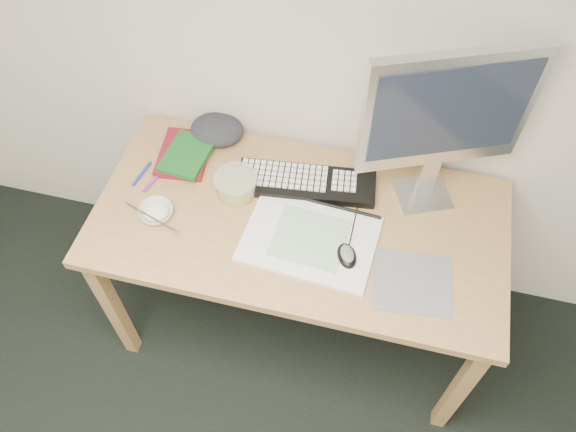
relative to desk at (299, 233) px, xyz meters
name	(u,v)px	position (x,y,z in m)	size (l,w,h in m)	color
desk	(299,233)	(0.00, 0.00, 0.00)	(1.40, 0.70, 0.75)	tan
mousepad	(412,282)	(0.40, -0.15, 0.08)	(0.24, 0.22, 0.00)	gray
sketchpad	(310,239)	(0.05, -0.07, 0.09)	(0.43, 0.31, 0.01)	white
keyboard	(306,183)	(-0.01, 0.15, 0.10)	(0.49, 0.15, 0.03)	black
monitor	(447,116)	(0.39, 0.21, 0.46)	(0.49, 0.24, 0.61)	silver
mouse	(347,254)	(0.18, -0.12, 0.11)	(0.06, 0.10, 0.03)	black
rice_bowl	(156,212)	(-0.47, -0.10, 0.10)	(0.12, 0.12, 0.04)	white
chopsticks	(151,217)	(-0.48, -0.14, 0.12)	(0.02, 0.02, 0.22)	silver
fruit_tub	(236,185)	(-0.24, 0.07, 0.12)	(0.15, 0.15, 0.07)	gold
book_red	(184,154)	(-0.48, 0.18, 0.09)	(0.18, 0.23, 0.02)	maroon
book_green	(187,155)	(-0.46, 0.16, 0.11)	(0.15, 0.20, 0.02)	#165B21
cloth_lump	(217,130)	(-0.39, 0.31, 0.12)	(0.17, 0.14, 0.07)	#222429
pencil_pink	(308,210)	(0.02, 0.04, 0.09)	(0.01, 0.01, 0.18)	pink
pencil_tan	(301,204)	(-0.01, 0.06, 0.09)	(0.01, 0.01, 0.18)	tan
pencil_black	(333,203)	(0.10, 0.10, 0.09)	(0.01, 0.01, 0.19)	black
marker_blue	(142,174)	(-0.59, 0.06, 0.09)	(0.01, 0.01, 0.12)	#2030AF
marker_orange	(158,173)	(-0.54, 0.08, 0.09)	(0.01, 0.01, 0.12)	#C66817
marker_purple	(155,179)	(-0.54, 0.05, 0.09)	(0.01, 0.01, 0.13)	purple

